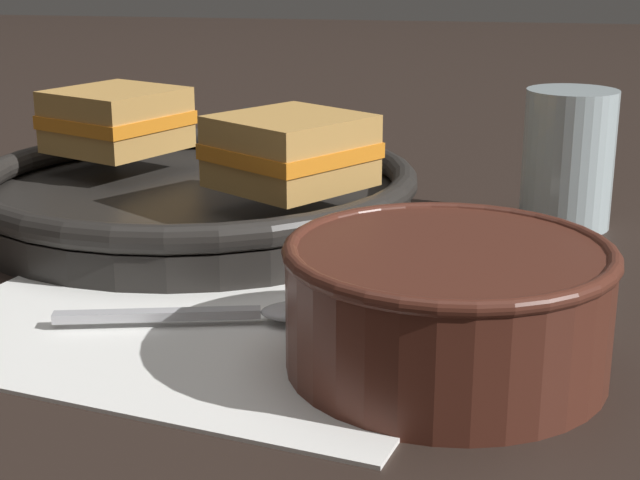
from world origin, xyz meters
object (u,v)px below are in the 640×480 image
at_px(soup_bowl, 447,299).
at_px(spoon, 267,312).
at_px(sandwich_near_left, 284,151).
at_px(sandwich_near_right, 117,120).
at_px(skillet, 196,193).
at_px(drinking_glass, 568,159).

xyz_separation_m(soup_bowl, spoon, (-0.10, 0.04, -0.03)).
distance_m(sandwich_near_left, sandwich_near_right, 0.17).
distance_m(spoon, skillet, 0.21).
height_order(sandwich_near_left, sandwich_near_right, same).
distance_m(soup_bowl, skillet, 0.29).
bearing_deg(sandwich_near_right, skillet, -29.15).
relative_size(skillet, drinking_glass, 4.64).
bearing_deg(sandwich_near_left, drinking_glass, 25.00).
xyz_separation_m(soup_bowl, skillet, (-0.19, 0.22, -0.01)).
bearing_deg(drinking_glass, soup_bowl, -104.36).
height_order(soup_bowl, drinking_glass, drinking_glass).
xyz_separation_m(skillet, sandwich_near_left, (0.07, -0.05, 0.04)).
height_order(spoon, sandwich_near_right, sandwich_near_right).
height_order(skillet, sandwich_near_right, sandwich_near_right).
bearing_deg(spoon, skillet, 102.92).
distance_m(soup_bowl, sandwich_near_right, 0.38).
bearing_deg(drinking_glass, skillet, -171.18).
distance_m(spoon, sandwich_near_right, 0.29).
bearing_deg(drinking_glass, sandwich_near_right, 179.78).
bearing_deg(sandwich_near_right, spoon, -52.88).
bearing_deg(spoon, soup_bowl, -36.26).
bearing_deg(sandwich_near_right, sandwich_near_left, -30.33).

